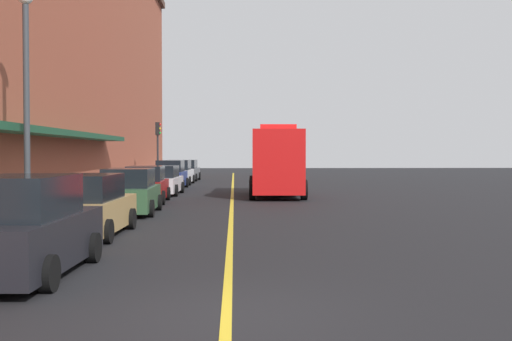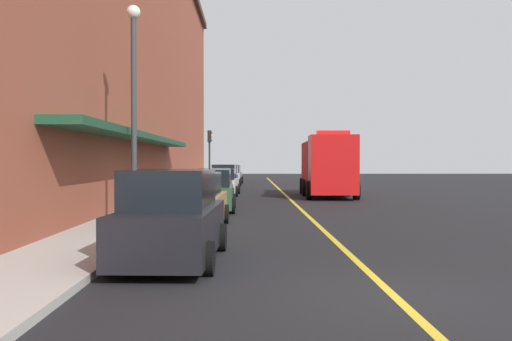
# 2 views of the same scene
# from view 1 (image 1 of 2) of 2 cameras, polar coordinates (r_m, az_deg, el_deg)

# --- Properties ---
(ground_plane) EXTENTS (112.00, 112.00, 0.00)m
(ground_plane) POSITION_cam_1_polar(r_m,az_deg,el_deg) (34.05, -2.19, -2.26)
(ground_plane) COLOR black
(sidewalk_left) EXTENTS (2.40, 70.00, 0.15)m
(sidewalk_left) POSITION_cam_1_polar(r_m,az_deg,el_deg) (34.63, -12.51, -2.11)
(sidewalk_left) COLOR #ADA8A0
(sidewalk_left) RESTS_ON ground
(lane_center_stripe) EXTENTS (0.16, 70.00, 0.01)m
(lane_center_stripe) POSITION_cam_1_polar(r_m,az_deg,el_deg) (34.05, -2.19, -2.25)
(lane_center_stripe) COLOR gold
(lane_center_stripe) RESTS_ON ground
(parked_car_0) EXTENTS (2.15, 4.62, 1.92)m
(parked_car_0) POSITION_cam_1_polar(r_m,az_deg,el_deg) (12.59, -20.46, -5.12)
(parked_car_0) COLOR black
(parked_car_0) RESTS_ON ground
(parked_car_1) EXTENTS (2.13, 4.93, 1.74)m
(parked_car_1) POSITION_cam_1_polar(r_m,az_deg,el_deg) (18.00, -15.20, -3.28)
(parked_car_1) COLOR #A5844C
(parked_car_1) RESTS_ON ground
(parked_car_2) EXTENTS (2.17, 4.38, 1.74)m
(parked_car_2) POSITION_cam_1_polar(r_m,az_deg,el_deg) (24.10, -11.55, -2.00)
(parked_car_2) COLOR #2D5133
(parked_car_2) RESTS_ON ground
(parked_car_3) EXTENTS (2.03, 4.40, 1.71)m
(parked_car_3) POSITION_cam_1_polar(r_m,az_deg,el_deg) (29.31, -10.05, -1.36)
(parked_car_3) COLOR maroon
(parked_car_3) RESTS_ON ground
(parked_car_4) EXTENTS (2.23, 4.64, 1.61)m
(parked_car_4) POSITION_cam_1_polar(r_m,az_deg,el_deg) (34.55, -8.68, -0.95)
(parked_car_4) COLOR silver
(parked_car_4) RESTS_ON ground
(parked_car_5) EXTENTS (2.04, 4.35, 1.83)m
(parked_car_5) POSITION_cam_1_polar(r_m,az_deg,el_deg) (40.12, -7.84, -0.45)
(parked_car_5) COLOR navy
(parked_car_5) RESTS_ON ground
(parked_car_6) EXTENTS (2.07, 4.79, 1.78)m
(parked_car_6) POSITION_cam_1_polar(r_m,az_deg,el_deg) (45.33, -7.09, -0.22)
(parked_car_6) COLOR silver
(parked_car_6) RESTS_ON ground
(parked_car_7) EXTENTS (2.24, 4.93, 1.71)m
(parked_car_7) POSITION_cam_1_polar(r_m,az_deg,el_deg) (51.26, -6.47, -0.03)
(parked_car_7) COLOR #595B60
(parked_car_7) RESTS_ON ground
(fire_truck) EXTENTS (3.02, 7.61, 3.70)m
(fire_truck) POSITION_cam_1_polar(r_m,az_deg,el_deg) (33.01, 1.86, 0.68)
(fire_truck) COLOR red
(fire_truck) RESTS_ON ground
(parking_meter_0) EXTENTS (0.14, 0.18, 1.33)m
(parking_meter_0) POSITION_cam_1_polar(r_m,az_deg,el_deg) (30.12, -12.46, -0.80)
(parking_meter_0) COLOR #4C4C51
(parking_meter_0) RESTS_ON sidewalk_left
(parking_meter_1) EXTENTS (0.14, 0.18, 1.33)m
(parking_meter_1) POSITION_cam_1_polar(r_m,az_deg,el_deg) (19.67, -18.15, -2.17)
(parking_meter_1) COLOR #4C4C51
(parking_meter_1) RESTS_ON sidewalk_left
(parking_meter_2) EXTENTS (0.14, 0.18, 1.33)m
(parking_meter_2) POSITION_cam_1_polar(r_m,az_deg,el_deg) (33.76, -11.32, -0.52)
(parking_meter_2) COLOR #4C4C51
(parking_meter_2) RESTS_ON sidewalk_left
(parking_meter_3) EXTENTS (0.14, 0.18, 1.33)m
(parking_meter_3) POSITION_cam_1_polar(r_m,az_deg,el_deg) (25.17, -14.55, -1.30)
(parking_meter_3) COLOR #4C4C51
(parking_meter_3) RESTS_ON sidewalk_left
(parking_meter_4) EXTENTS (0.14, 0.18, 1.33)m
(parking_meter_4) POSITION_cam_1_polar(r_m,az_deg,el_deg) (41.93, -9.49, -0.08)
(parking_meter_4) COLOR #4C4C51
(parking_meter_4) RESTS_ON sidewalk_left
(street_lamp_left) EXTENTS (0.44, 0.44, 6.94)m
(street_lamp_left) POSITION_cam_1_polar(r_m,az_deg,el_deg) (19.45, -20.36, 7.62)
(street_lamp_left) COLOR #33383D
(street_lamp_left) RESTS_ON sidewalk_left
(traffic_light_near) EXTENTS (0.38, 0.36, 4.30)m
(traffic_light_near) POSITION_cam_1_polar(r_m,az_deg,el_deg) (44.35, -9.01, 2.73)
(traffic_light_near) COLOR #232326
(traffic_light_near) RESTS_ON sidewalk_left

